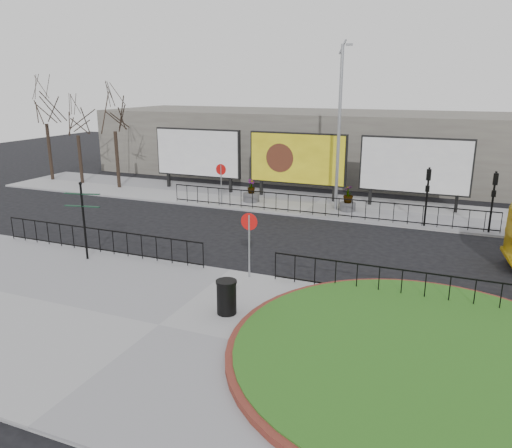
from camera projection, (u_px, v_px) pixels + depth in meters
The scene contains 24 objects.
ground at pixel (230, 272), 19.49m from camera, with size 90.00×90.00×0.00m, color black.
pavement_near at pixel (159, 327), 15.03m from camera, with size 30.00×10.00×0.12m, color gray.
pavement_far at pixel (315, 204), 30.14m from camera, with size 44.00×6.00×0.12m, color gray.
brick_edge at pixel (422, 356), 13.11m from camera, with size 10.40×10.40×0.18m, color maroon.
grass_lawn at pixel (422, 355), 13.11m from camera, with size 10.00×10.00×0.22m, color #1C5316.
railing_near_left at pixel (100, 240), 21.24m from camera, with size 10.00×0.10×1.10m, color black, non-canonical shape.
railing_near_right at pixel (402, 284), 16.65m from camera, with size 9.00×0.10×1.10m, color black, non-canonical shape.
railing_far at pixel (319, 206), 27.20m from camera, with size 18.00×0.10×1.10m, color black, non-canonical shape.
speed_sign_far at pixel (221, 175), 29.16m from camera, with size 0.64×0.07×2.47m.
speed_sign_near at pixel (249, 231), 18.25m from camera, with size 0.64×0.07×2.47m.
billboard_left at pixel (198, 153), 33.44m from camera, with size 6.20×0.31×4.10m.
billboard_mid at pixel (297, 159), 30.86m from camera, with size 6.20×0.31×4.10m.
billboard_right at pixel (415, 166), 28.29m from camera, with size 6.20×0.31×4.10m.
lamp_post at pixel (339, 127), 27.39m from camera, with size 0.74×0.18×9.23m.
signal_pole_a at pixel (428, 188), 24.83m from camera, with size 0.22×0.26×3.00m.
signal_pole_b at pixel (494, 193), 23.72m from camera, with size 0.22×0.26×3.00m.
tree_left at pixel (116, 137), 33.87m from camera, with size 2.00×2.00×7.00m, color #2D2119, non-canonical shape.
tree_mid at pixel (78, 140), 35.54m from camera, with size 2.00×2.00×6.20m, color #2D2119, non-canonical shape.
tree_far at pixel (47, 129), 36.64m from camera, with size 2.00×2.00×7.50m, color #2D2119, non-canonical shape.
building_backdrop at pixel (352, 145), 38.36m from camera, with size 40.00×10.00×5.00m, color #68655B.
fingerpost_sign at pixel (83, 213), 20.12m from camera, with size 1.51×0.53×3.23m.
litter_bin at pixel (227, 297), 15.62m from camera, with size 0.66×0.66×1.10m.
planter_a at pixel (251, 194), 30.50m from camera, with size 1.00×1.00×1.37m.
planter_c at pixel (348, 201), 28.27m from camera, with size 0.89×0.89×1.46m.
Camera 1 is at (7.91, -16.46, 7.14)m, focal length 35.00 mm.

